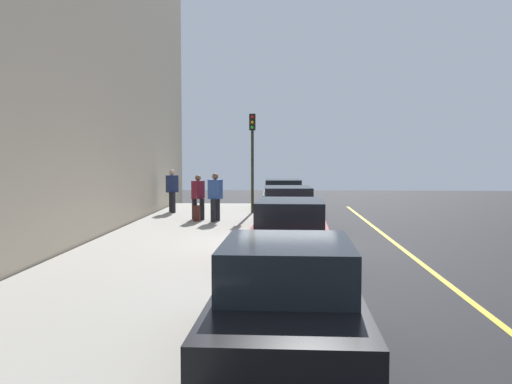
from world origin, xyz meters
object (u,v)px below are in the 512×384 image
(traffic_light_pole, at_px, (252,146))
(rolling_suitcase, at_px, (197,213))
(pedestrian_burgundy_coat, at_px, (198,196))
(parked_car_black, at_px, (287,303))
(parked_car_green, at_px, (283,196))
(parked_car_red, at_px, (290,232))
(pedestrian_blue_coat, at_px, (215,196))
(parked_car_maroon, at_px, (288,209))
(pedestrian_navy_coat, at_px, (172,190))

(traffic_light_pole, bearing_deg, rolling_suitcase, -29.66)
(pedestrian_burgundy_coat, bearing_deg, parked_car_black, 12.54)
(parked_car_green, xyz_separation_m, pedestrian_burgundy_coat, (4.37, -3.26, 0.30))
(pedestrian_burgundy_coat, distance_m, traffic_light_pole, 3.94)
(parked_car_black, xyz_separation_m, rolling_suitcase, (-14.16, -3.24, -0.31))
(traffic_light_pole, bearing_deg, parked_car_red, 7.71)
(pedestrian_blue_coat, height_order, rolling_suitcase, pedestrian_blue_coat)
(parked_car_maroon, relative_size, pedestrian_blue_coat, 2.43)
(pedestrian_blue_coat, distance_m, pedestrian_navy_coat, 4.04)
(pedestrian_blue_coat, bearing_deg, parked_car_black, 10.19)
(pedestrian_burgundy_coat, xyz_separation_m, pedestrian_navy_coat, (-2.79, -1.54, 0.07))
(traffic_light_pole, relative_size, rolling_suitcase, 4.48)
(pedestrian_blue_coat, xyz_separation_m, traffic_light_pole, (-3.37, 1.21, 1.92))
(parked_car_red, bearing_deg, traffic_light_pole, -172.29)
(parked_car_maroon, distance_m, parked_car_red, 6.08)
(pedestrian_navy_coat, bearing_deg, parked_car_green, 108.22)
(parked_car_green, bearing_deg, rolling_suitcase, -33.40)
(parked_car_black, distance_m, pedestrian_navy_coat, 18.14)
(pedestrian_blue_coat, bearing_deg, pedestrian_navy_coat, -145.88)
(pedestrian_burgundy_coat, height_order, pedestrian_navy_coat, pedestrian_navy_coat)
(parked_car_green, height_order, pedestrian_blue_coat, pedestrian_blue_coat)
(pedestrian_burgundy_coat, relative_size, pedestrian_navy_coat, 0.93)
(pedestrian_blue_coat, relative_size, rolling_suitcase, 1.90)
(traffic_light_pole, xyz_separation_m, rolling_suitcase, (3.35, -1.91, -2.57))
(parked_car_maroon, xyz_separation_m, pedestrian_burgundy_coat, (-1.93, -3.42, 0.30))
(pedestrian_burgundy_coat, relative_size, rolling_suitcase, 1.81)
(parked_car_maroon, distance_m, rolling_suitcase, 3.67)
(pedestrian_blue_coat, distance_m, traffic_light_pole, 4.06)
(pedestrian_burgundy_coat, bearing_deg, pedestrian_blue_coat, 52.51)
(parked_car_green, distance_m, pedestrian_navy_coat, 5.07)
(pedestrian_navy_coat, bearing_deg, pedestrian_blue_coat, 34.12)
(parked_car_green, distance_m, parked_car_black, 19.06)
(pedestrian_burgundy_coat, bearing_deg, traffic_light_pole, 145.44)
(parked_car_red, distance_m, rolling_suitcase, 8.20)
(pedestrian_navy_coat, relative_size, rolling_suitcase, 1.96)
(traffic_light_pole, bearing_deg, parked_car_maroon, 17.33)
(parked_car_maroon, distance_m, pedestrian_blue_coat, 3.04)
(traffic_light_pole, bearing_deg, pedestrian_burgundy_coat, -34.56)
(pedestrian_navy_coat, bearing_deg, parked_car_red, 24.60)
(parked_car_black, relative_size, pedestrian_burgundy_coat, 2.45)
(parked_car_maroon, relative_size, pedestrian_navy_coat, 2.36)
(pedestrian_blue_coat, bearing_deg, rolling_suitcase, -91.74)
(parked_car_green, xyz_separation_m, pedestrian_blue_coat, (4.92, -2.54, 0.35))
(parked_car_green, height_order, parked_car_black, same)
(parked_car_green, bearing_deg, traffic_light_pole, -40.49)
(parked_car_green, relative_size, traffic_light_pole, 0.98)
(parked_car_red, distance_m, pedestrian_burgundy_coat, 8.71)
(parked_car_green, xyz_separation_m, parked_car_black, (19.06, 0.01, 0.00))
(pedestrian_burgundy_coat, xyz_separation_m, pedestrian_blue_coat, (0.56, 0.73, 0.04))
(parked_car_red, distance_m, traffic_light_pole, 11.15)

